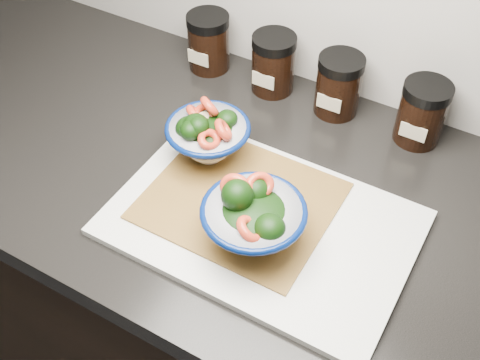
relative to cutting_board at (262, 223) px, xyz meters
The scene contains 10 objects.
cabinet 0.48m from the cutting_board, 86.85° to the left, with size 3.43×0.58×0.86m, color black.
countertop 0.07m from the cutting_board, 86.85° to the left, with size 3.50×0.60×0.04m, color black.
cutting_board is the anchor object (origin of this frame).
bamboo_mat 0.05m from the cutting_board, 160.46° to the left, with size 0.28×0.24×0.00m, color #A57A31.
bowl_left 0.17m from the cutting_board, 151.89° to the left, with size 0.14×0.14×0.10m.
bowl_right 0.07m from the cutting_board, 80.02° to the right, with size 0.15×0.15×0.11m.
spice_jar_a 0.42m from the cutting_board, 132.75° to the left, with size 0.08×0.08×0.11m.
spice_jar_b 0.34m from the cutting_board, 115.09° to the left, with size 0.08×0.08×0.11m.
spice_jar_c 0.31m from the cutting_board, 92.57° to the left, with size 0.08×0.08×0.11m.
spice_jar_d 0.34m from the cutting_board, 65.82° to the left, with size 0.08×0.08×0.11m.
Camera 1 is at (0.26, 0.86, 1.61)m, focal length 45.00 mm.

